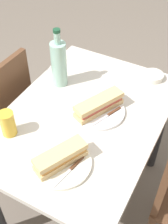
# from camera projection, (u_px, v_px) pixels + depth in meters

# --- Properties ---
(ground_plane) EXTENTS (8.00, 8.00, 0.00)m
(ground_plane) POSITION_uv_depth(u_px,v_px,m) (84.00, 195.00, 1.92)
(ground_plane) COLOR #6B6056
(dining_table) EXTENTS (0.99, 0.70, 0.72)m
(dining_table) POSITION_uv_depth(u_px,v_px,m) (84.00, 134.00, 1.50)
(dining_table) COLOR beige
(dining_table) RESTS_ON ground
(plate_near) EXTENTS (0.25, 0.25, 0.01)m
(plate_near) POSITION_uv_depth(u_px,v_px,m) (99.00, 111.00, 1.42)
(plate_near) COLOR white
(plate_near) RESTS_ON dining_table
(baguette_sandwich_near) EXTENTS (0.25, 0.17, 0.07)m
(baguette_sandwich_near) POSITION_uv_depth(u_px,v_px,m) (99.00, 105.00, 1.39)
(baguette_sandwich_near) COLOR #DBB77A
(baguette_sandwich_near) RESTS_ON plate_near
(knife_near) EXTENTS (0.17, 0.08, 0.01)m
(knife_near) POSITION_uv_depth(u_px,v_px,m) (108.00, 115.00, 1.38)
(knife_near) COLOR silver
(knife_near) RESTS_ON plate_near
(plate_far) EXTENTS (0.25, 0.25, 0.01)m
(plate_far) POSITION_uv_depth(u_px,v_px,m) (61.00, 163.00, 1.20)
(plate_far) COLOR silver
(plate_far) RESTS_ON dining_table
(baguette_sandwich_far) EXTENTS (0.23, 0.16, 0.07)m
(baguette_sandwich_far) POSITION_uv_depth(u_px,v_px,m) (61.00, 157.00, 1.18)
(baguette_sandwich_far) COLOR #DBB77A
(baguette_sandwich_far) RESTS_ON plate_far
(knife_far) EXTENTS (0.18, 0.04, 0.01)m
(knife_far) POSITION_uv_depth(u_px,v_px,m) (71.00, 169.00, 1.17)
(knife_far) COLOR silver
(knife_far) RESTS_ON plate_far
(water_bottle) EXTENTS (0.08, 0.08, 0.31)m
(water_bottle) POSITION_uv_depth(u_px,v_px,m) (59.00, 63.00, 1.49)
(water_bottle) COLOR #99C6B7
(water_bottle) RESTS_ON dining_table
(beer_glass) EXTENTS (0.07, 0.07, 0.12)m
(beer_glass) POSITION_uv_depth(u_px,v_px,m) (8.00, 123.00, 1.29)
(beer_glass) COLOR gold
(beer_glass) RESTS_ON dining_table
(olive_bowl) EXTENTS (0.11, 0.11, 0.03)m
(olive_bowl) POSITION_uv_depth(u_px,v_px,m) (153.00, 76.00, 1.60)
(olive_bowl) COLOR silver
(olive_bowl) RESTS_ON dining_table
(paper_napkin) EXTENTS (0.18, 0.18, 0.00)m
(paper_napkin) POSITION_uv_depth(u_px,v_px,m) (117.00, 81.00, 1.59)
(paper_napkin) COLOR white
(paper_napkin) RESTS_ON dining_table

